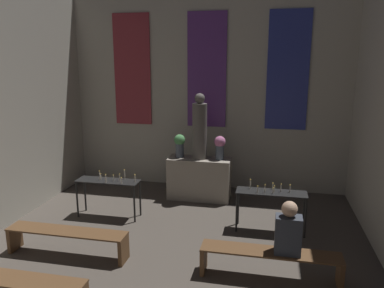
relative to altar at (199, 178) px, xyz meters
The scene contains 11 objects.
wall_back 2.13m from the altar, 90.00° to the left, with size 6.79×0.16×4.71m.
altar is the anchor object (origin of this frame).
statue 1.13m from the altar, 90.00° to the left, with size 0.32×0.32×1.44m.
flower_vase_left 0.89m from the altar, behind, with size 0.25×0.25×0.52m.
flower_vase_right 0.89m from the altar, ahead, with size 0.25×0.25×0.52m.
candle_rack_left 2.08m from the altar, 139.20° to the right, with size 1.26×0.39×0.96m.
candle_rack_right 2.09m from the altar, 40.69° to the right, with size 1.26×0.39×0.94m.
pew_third_left 4.56m from the altar, 110.30° to the right, with size 1.97×0.36×0.43m.
pew_back_left 3.34m from the altar, 118.33° to the right, with size 1.97×0.36×0.43m.
pew_back_right 3.34m from the altar, 61.67° to the right, with size 1.97×0.36×0.43m.
person_seated 3.46m from the altar, 58.31° to the right, with size 0.36×0.24×0.77m.
Camera 1 is at (1.50, 0.77, 3.08)m, focal length 35.00 mm.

